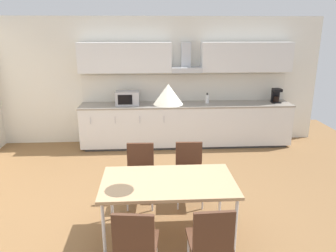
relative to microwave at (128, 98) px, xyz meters
The scene contains 15 objects.
ground_plane 2.83m from the microwave, 81.22° to the right, with size 9.31×8.79×0.02m, color brown.
wall_back 0.62m from the microwave, 43.42° to the left, with size 7.45×0.10×2.67m, color silver.
kitchen_counter 1.36m from the microwave, ahead, with size 4.42×0.68×0.91m.
backsplash_tile 1.27m from the microwave, 14.55° to the left, with size 4.40×0.02×0.57m, color silver.
upper_wall_cabinets 1.47m from the microwave, ahead, with size 4.40×0.40×0.60m.
microwave is the anchor object (origin of this frame).
coffee_maker 3.14m from the microwave, ahead, with size 0.18×0.19×0.30m.
bottle_white 1.67m from the microwave, ahead, with size 0.08×0.08×0.22m.
bottle_red 0.85m from the microwave, ahead, with size 0.07×0.07×0.29m.
dining_table 3.30m from the microwave, 78.70° to the right, with size 1.55×0.89×0.73m.
chair_far_right 2.64m from the microwave, 67.39° to the right, with size 0.42×0.42×0.87m.
chair_near_right 4.20m from the microwave, 76.19° to the right, with size 0.41×0.41×0.87m.
chair_far_left 2.46m from the microwave, 82.90° to the right, with size 0.42×0.42×0.87m.
chair_near_left 4.09m from the microwave, 85.96° to the right, with size 0.44×0.44×0.87m.
pendant_lamp 3.35m from the microwave, 78.70° to the right, with size 0.32×0.32×0.22m, color silver.
Camera 1 is at (0.03, -4.07, 2.43)m, focal length 35.00 mm.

